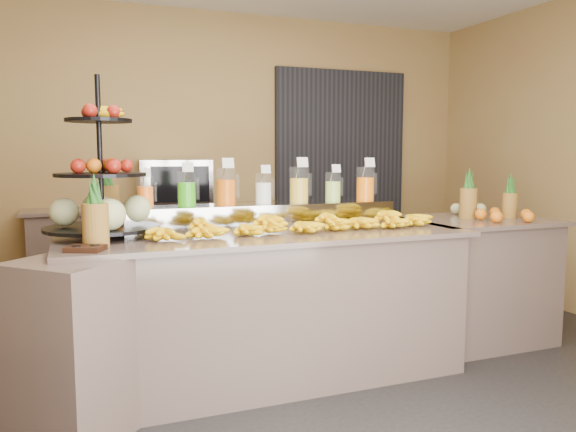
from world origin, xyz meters
TOP-DOWN VIEW (x-y plane):
  - ground at (0.00, 0.00)m, footprint 6.00×6.00m
  - room_envelope at (0.19, 0.79)m, footprint 6.04×5.02m
  - buffet_counter at (-0.12, 0.26)m, footprint 2.75×1.25m
  - right_counter at (1.70, 0.40)m, footprint 1.08×0.88m
  - back_ledge at (0.00, 2.25)m, footprint 3.10×0.55m
  - pitcher_tray at (0.08, 0.58)m, footprint 1.85×0.30m
  - juice_pitcher_orange_a at (-0.70, 0.58)m, footprint 0.11×0.11m
  - juice_pitcher_green at (-0.44, 0.58)m, footprint 0.12×0.12m
  - juice_pitcher_orange_b at (-0.18, 0.58)m, footprint 0.13×0.14m
  - juice_pitcher_milk at (0.08, 0.58)m, footprint 0.11×0.12m
  - juice_pitcher_lemon at (0.34, 0.58)m, footprint 0.13×0.14m
  - juice_pitcher_lime at (0.60, 0.58)m, footprint 0.11×0.12m
  - juice_pitcher_orange_c at (0.86, 0.58)m, footprint 0.13×0.14m
  - banana_heap at (0.20, 0.22)m, footprint 1.85×0.17m
  - fruit_stand at (-0.92, 0.44)m, footprint 0.69×0.69m
  - condiment_caddy at (-1.08, -0.05)m, footprint 0.22×0.20m
  - pineapple_left_a at (-1.02, 0.06)m, footprint 0.14×0.14m
  - pineapple_left_b at (-0.92, 0.75)m, footprint 0.15×0.15m
  - right_fruit_pile at (1.81, 0.30)m, footprint 0.43×0.41m
  - oven_warmer at (-0.22, 2.25)m, footprint 0.69×0.52m

SIDE VIEW (x-z plane):
  - ground at x=0.00m, z-range 0.00..0.00m
  - buffet_counter at x=-0.12m, z-range 0.00..0.93m
  - back_ledge at x=0.00m, z-range 0.00..0.93m
  - right_counter at x=1.70m, z-range 0.00..0.93m
  - condiment_caddy at x=-1.08m, z-range 0.93..0.96m
  - banana_heap at x=0.20m, z-range 0.91..1.07m
  - right_fruit_pile at x=1.81m, z-range 0.89..1.12m
  - pitcher_tray at x=0.08m, z-range 0.93..1.08m
  - pineapple_left_a at x=-1.02m, z-range 0.88..1.27m
  - pineapple_left_b at x=-0.92m, z-range 0.88..1.32m
  - oven_warmer at x=-0.22m, z-range 0.93..1.36m
  - juice_pitcher_orange_a at x=-0.70m, z-range 1.04..1.29m
  - fruit_stand at x=-0.92m, z-range 0.70..1.63m
  - juice_pitcher_lime at x=0.60m, z-range 1.04..1.31m
  - juice_pitcher_milk at x=0.08m, z-range 1.04..1.31m
  - juice_pitcher_green at x=-0.44m, z-range 1.03..1.32m
  - juice_pitcher_orange_c at x=0.86m, z-range 1.03..1.35m
  - juice_pitcher_orange_b at x=-0.18m, z-range 1.03..1.35m
  - juice_pitcher_lemon at x=0.34m, z-range 1.03..1.35m
  - room_envelope at x=0.19m, z-range 0.47..3.29m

